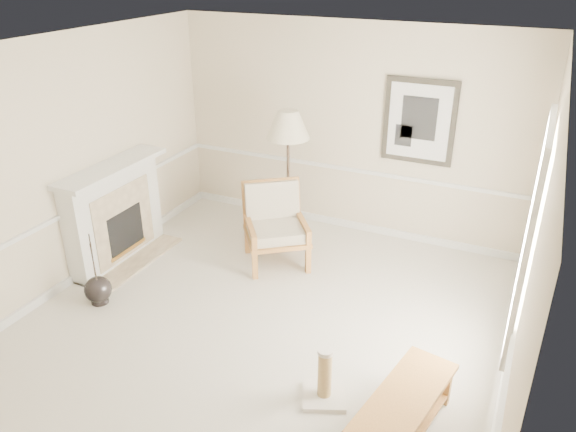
{
  "coord_description": "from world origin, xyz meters",
  "views": [
    {
      "loc": [
        2.38,
        -4.32,
        3.7
      ],
      "look_at": [
        0.04,
        0.7,
        1.05
      ],
      "focal_mm": 35.0,
      "sensor_mm": 36.0,
      "label": 1
    }
  ],
  "objects_px": {
    "bench": "(397,418)",
    "armchair": "(275,221)",
    "floor_vase": "(98,290)",
    "floor_lamp": "(288,128)",
    "scratching_post": "(324,383)"
  },
  "relations": [
    {
      "from": "armchair",
      "to": "bench",
      "type": "height_order",
      "value": "armchair"
    },
    {
      "from": "floor_vase",
      "to": "bench",
      "type": "height_order",
      "value": "floor_vase"
    },
    {
      "from": "armchair",
      "to": "floor_vase",
      "type": "bearing_deg",
      "value": -164.55
    },
    {
      "from": "floor_lamp",
      "to": "scratching_post",
      "type": "distance_m",
      "value": 3.45
    },
    {
      "from": "floor_vase",
      "to": "armchair",
      "type": "distance_m",
      "value": 2.29
    },
    {
      "from": "bench",
      "to": "scratching_post",
      "type": "height_order",
      "value": "scratching_post"
    },
    {
      "from": "scratching_post",
      "to": "bench",
      "type": "bearing_deg",
      "value": -18.21
    },
    {
      "from": "armchair",
      "to": "scratching_post",
      "type": "height_order",
      "value": "armchair"
    },
    {
      "from": "floor_lamp",
      "to": "scratching_post",
      "type": "xyz_separation_m",
      "value": [
        1.62,
        -2.7,
        -1.42
      ]
    },
    {
      "from": "bench",
      "to": "floor_vase",
      "type": "bearing_deg",
      "value": 171.17
    },
    {
      "from": "bench",
      "to": "armchair",
      "type": "bearing_deg",
      "value": 133.8
    },
    {
      "from": "floor_vase",
      "to": "scratching_post",
      "type": "distance_m",
      "value": 2.93
    },
    {
      "from": "armchair",
      "to": "bench",
      "type": "xyz_separation_m",
      "value": [
        2.25,
        -2.35,
        -0.26
      ]
    },
    {
      "from": "floor_vase",
      "to": "floor_lamp",
      "type": "height_order",
      "value": "floor_lamp"
    },
    {
      "from": "floor_vase",
      "to": "floor_lamp",
      "type": "distance_m",
      "value": 3.06
    }
  ]
}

